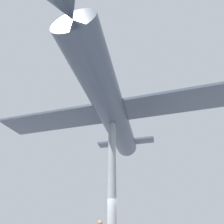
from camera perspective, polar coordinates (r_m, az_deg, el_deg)
name	(u,v)px	position (r m, az deg, el deg)	size (l,w,h in m)	color
support_pylon_central	(112,180)	(8.21, 0.00, -24.53)	(0.43, 0.43, 6.63)	#999EA3
suspended_airplane	(111,110)	(9.80, -0.39, 0.95)	(16.34, 13.33, 2.78)	#4C5666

